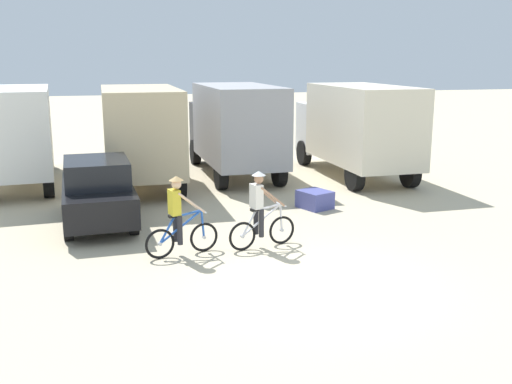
% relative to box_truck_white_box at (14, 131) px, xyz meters
% --- Properties ---
extents(ground_plane, '(120.00, 120.00, 0.00)m').
position_rel_box_truck_white_box_xyz_m(ground_plane, '(6.90, -11.18, -1.87)').
color(ground_plane, beige).
extents(box_truck_white_box, '(2.87, 6.91, 3.35)m').
position_rel_box_truck_white_box_xyz_m(box_truck_white_box, '(0.00, 0.00, 0.00)').
color(box_truck_white_box, white).
rests_on(box_truck_white_box, ground).
extents(box_truck_tan_camper, '(2.43, 6.77, 3.35)m').
position_rel_box_truck_white_box_xyz_m(box_truck_tan_camper, '(4.16, -1.01, 0.00)').
color(box_truck_tan_camper, '#CCB78E').
rests_on(box_truck_tan_camper, ground).
extents(box_truck_grey_hauler, '(2.53, 6.80, 3.35)m').
position_rel_box_truck_white_box_xyz_m(box_truck_grey_hauler, '(7.64, -0.12, 0.00)').
color(box_truck_grey_hauler, '#9E9EA3').
rests_on(box_truck_grey_hauler, ground).
extents(box_truck_cream_rv, '(2.48, 6.78, 3.35)m').
position_rel_box_truck_white_box_xyz_m(box_truck_cream_rv, '(11.91, -1.40, 0.00)').
color(box_truck_cream_rv, beige).
rests_on(box_truck_cream_rv, ground).
extents(sedan_parked, '(1.98, 4.29, 1.76)m').
position_rel_box_truck_white_box_xyz_m(sedan_parked, '(2.74, -5.71, -0.99)').
color(sedan_parked, black).
rests_on(sedan_parked, ground).
extents(cyclist_orange_shirt, '(1.69, 0.61, 1.82)m').
position_rel_box_truck_white_box_xyz_m(cyclist_orange_shirt, '(4.51, -8.81, -1.03)').
color(cyclist_orange_shirt, black).
rests_on(cyclist_orange_shirt, ground).
extents(cyclist_cowboy_hat, '(1.69, 0.61, 1.82)m').
position_rel_box_truck_white_box_xyz_m(cyclist_cowboy_hat, '(6.39, -8.70, -1.03)').
color(cyclist_cowboy_hat, black).
rests_on(cyclist_cowboy_hat, ground).
extents(supply_crate, '(1.05, 1.12, 0.51)m').
position_rel_box_truck_white_box_xyz_m(supply_crate, '(8.87, -5.53, -1.62)').
color(supply_crate, '#4C5199').
rests_on(supply_crate, ground).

